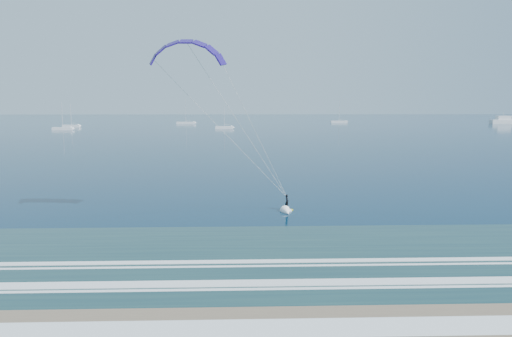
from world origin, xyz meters
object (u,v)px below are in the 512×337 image
Objects in this scene: kitesurfer_rig at (239,123)px; sailboat_4 at (339,122)px; motor_yacht at (504,121)px; sailboat_1 at (71,126)px; sailboat_3 at (224,127)px; sailboat_2 at (186,123)px; sailboat_0 at (63,128)px.

kitesurfer_rig is 228.81m from sailboat_4.
motor_yacht is 1.44× the size of sailboat_1.
kitesurfer_rig is at bearing -87.29° from sailboat_3.
sailboat_4 reaches higher than sailboat_1.
motor_yacht is 1.45× the size of sailboat_3.
sailboat_2 is at bearing -171.96° from sailboat_4.
kitesurfer_rig reaches higher than sailboat_2.
sailboat_1 is 0.81× the size of sailboat_2.
kitesurfer_rig is at bearing -104.49° from sailboat_4.
sailboat_0 is (-222.40, -52.59, -1.05)m from motor_yacht.
sailboat_0 is at bearing 116.52° from kitesurfer_rig.
kitesurfer_rig reaches higher than sailboat_4.
sailboat_0 reaches higher than sailboat_1.
sailboat_0 reaches higher than sailboat_3.
kitesurfer_rig is 1.15× the size of motor_yacht.
sailboat_4 is at bearing 169.61° from motor_yacht.
motor_yacht is (146.32, 205.03, -7.66)m from kitesurfer_rig.
motor_yacht is 1.24× the size of sailboat_4.
motor_yacht is 228.53m from sailboat_0.
sailboat_4 is (87.82, 12.40, -0.00)m from sailboat_2.
sailboat_3 is at bearing 92.71° from kitesurfer_rig.
sailboat_4 is (64.76, 61.66, 0.01)m from sailboat_3.
sailboat_0 is 0.86× the size of sailboat_2.
sailboat_4 reaches higher than sailboat_3.
kitesurfer_rig reaches higher than sailboat_3.
kitesurfer_rig is at bearing -81.67° from sailboat_2.
sailboat_4 is (-89.11, 16.34, -1.04)m from motor_yacht.
sailboat_1 is at bearing -145.41° from sailboat_2.
sailboat_1 is (-80.55, 174.54, -8.71)m from kitesurfer_rig.
sailboat_3 is (68.52, 7.27, -0.00)m from sailboat_0.
motor_yacht is at bearing -1.28° from sailboat_2.
sailboat_0 is 1.07× the size of sailboat_3.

